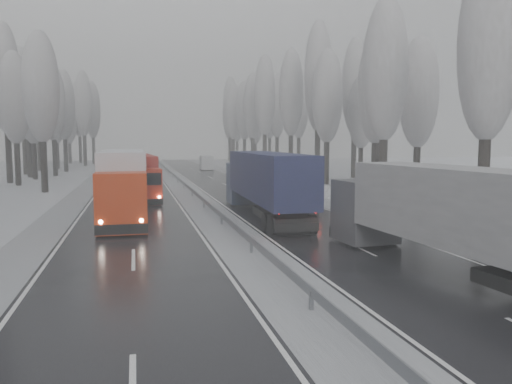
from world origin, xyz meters
name	(u,v)px	position (x,y,z in m)	size (l,w,h in m)	color
ground	(372,369)	(0.00, 0.00, 0.00)	(260.00, 260.00, 0.00)	silver
carriageway_right	(263,203)	(5.25, 30.00, 0.01)	(7.50, 200.00, 0.03)	black
carriageway_left	(134,207)	(-5.25, 30.00, 0.01)	(7.50, 200.00, 0.03)	black
median_slush	(201,205)	(0.00, 30.00, 0.02)	(3.00, 200.00, 0.04)	#ADB0B6
shoulder_right	(319,201)	(10.20, 30.00, 0.02)	(2.40, 200.00, 0.04)	#ADB0B6
shoulder_left	(67,209)	(-10.20, 30.00, 0.02)	(2.40, 200.00, 0.04)	#ADB0B6
median_guardrail	(201,198)	(0.00, 29.99, 0.60)	(0.12, 200.00, 0.76)	slate
tree_16	(489,45)	(15.04, 15.67, 10.67)	(3.60, 3.60, 16.53)	black
tree_18	(385,71)	(14.51, 27.03, 10.70)	(3.60, 3.60, 16.58)	black
tree_19	(419,93)	(20.02, 31.03, 9.42)	(3.60, 3.60, 14.57)	black
tree_20	(376,89)	(17.90, 35.17, 10.14)	(3.60, 3.60, 15.71)	black
tree_21	(378,76)	(20.12, 39.17, 12.00)	(3.60, 3.60, 18.62)	black
tree_22	(327,97)	(17.02, 45.60, 10.24)	(3.60, 3.60, 15.86)	black
tree_23	(362,113)	(23.31, 49.60, 8.77)	(3.60, 3.60, 13.55)	black
tree_24	(318,78)	(17.90, 51.02, 13.19)	(3.60, 3.60, 20.49)	black
tree_25	(355,87)	(24.81, 55.02, 12.52)	(3.60, 3.60, 19.44)	black
tree_26	(291,94)	(17.56, 61.27, 12.10)	(3.60, 3.60, 18.78)	black
tree_27	(327,102)	(24.72, 65.27, 11.36)	(3.60, 3.60, 17.62)	black
tree_28	(265,96)	(16.34, 71.95, 12.64)	(3.60, 3.60, 19.62)	black
tree_29	(299,104)	(23.71, 75.95, 11.67)	(3.60, 3.60, 18.11)	black
tree_30	(253,107)	(16.56, 81.70, 11.52)	(3.60, 3.60, 17.86)	black
tree_31	(277,106)	(22.48, 85.70, 11.97)	(3.60, 3.60, 18.58)	black
tree_32	(244,111)	(16.63, 89.21, 11.18)	(3.60, 3.60, 17.33)	black
tree_33	(255,121)	(19.77, 93.21, 9.26)	(3.60, 3.60, 14.33)	black
tree_34	(233,112)	(15.73, 96.32, 11.37)	(3.60, 3.60, 17.63)	black
tree_35	(270,112)	(24.94, 100.32, 11.77)	(3.60, 3.60, 18.25)	black
tree_36	(231,107)	(17.04, 106.16, 13.02)	(3.60, 3.60, 20.23)	black
tree_37	(256,119)	(24.02, 110.16, 10.56)	(3.60, 3.60, 16.37)	black
tree_38	(229,116)	(18.73, 116.73, 11.59)	(3.60, 3.60, 17.97)	black
tree_39	(237,121)	(21.55, 120.73, 10.45)	(3.60, 3.60, 16.19)	black
tree_62	(41,88)	(-13.94, 43.73, 10.36)	(3.60, 3.60, 16.04)	black
tree_64	(15,99)	(-18.26, 52.71, 9.96)	(3.60, 3.60, 15.42)	black
tree_65	(5,79)	(-20.05, 56.71, 12.55)	(3.60, 3.60, 19.48)	black
tree_66	(32,106)	(-18.16, 62.35, 9.84)	(3.60, 3.60, 15.23)	black
tree_67	(27,99)	(-19.54, 66.35, 11.03)	(3.60, 3.60, 17.09)	black
tree_68	(53,103)	(-16.58, 69.11, 10.75)	(3.60, 3.60, 16.65)	black
tree_69	(22,93)	(-21.42, 73.11, 12.46)	(3.60, 3.60, 19.35)	black
tree_70	(64,105)	(-16.33, 79.19, 11.03)	(3.60, 3.60, 17.09)	black
tree_71	(37,97)	(-21.09, 83.19, 12.63)	(3.60, 3.60, 19.61)	black
tree_72	(56,116)	(-18.93, 88.54, 9.76)	(3.60, 3.60, 15.11)	black
tree_73	(43,109)	(-21.82, 92.54, 11.11)	(3.60, 3.60, 17.22)	black
tree_74	(83,104)	(-15.07, 99.33, 12.67)	(3.60, 3.60, 19.68)	black
tree_75	(39,108)	(-24.20, 103.33, 11.99)	(3.60, 3.60, 18.60)	black
tree_76	(92,111)	(-14.05, 108.72, 11.95)	(3.60, 3.60, 18.55)	black
tree_77	(69,123)	(-19.66, 112.72, 9.26)	(3.60, 3.60, 14.32)	black
tree_78	(79,109)	(-17.56, 115.31, 12.59)	(3.60, 3.60, 19.55)	black
tree_79	(69,117)	(-20.33, 119.31, 11.01)	(3.60, 3.60, 17.07)	black
truck_grey_tarp	(460,214)	(6.55, 6.11, 2.42)	(3.79, 16.32, 4.15)	#414146
truck_blue_box	(264,180)	(3.35, 22.52, 2.54)	(3.12, 17.07, 4.36)	#1A2643
truck_cream_box	(282,176)	(6.93, 30.33, 2.19)	(3.13, 14.71, 3.75)	#A4A191
box_truck_distant	(206,163)	(7.37, 79.03, 1.30)	(2.60, 6.99, 2.56)	#A7AAAE
truck_red_white	(124,178)	(-5.85, 25.14, 2.61)	(2.80, 17.45, 4.47)	#B82A0A
truck_red_red	(140,172)	(-4.63, 37.28, 2.24)	(3.17, 15.09, 3.85)	red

